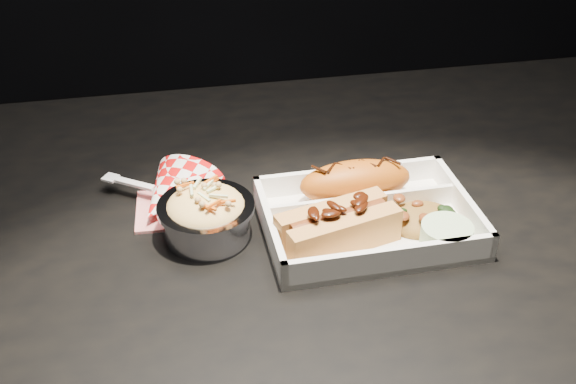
# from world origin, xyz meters

# --- Properties ---
(dining_table) EXTENTS (1.20, 0.80, 0.75)m
(dining_table) POSITION_xyz_m (0.00, 0.00, 0.66)
(dining_table) COLOR black
(dining_table) RESTS_ON ground
(food_tray) EXTENTS (0.25, 0.18, 0.04)m
(food_tray) POSITION_xyz_m (0.04, -0.04, 0.76)
(food_tray) COLOR white
(food_tray) RESTS_ON dining_table
(fried_pastry) EXTENTS (0.14, 0.06, 0.05)m
(fried_pastry) POSITION_xyz_m (0.04, 0.02, 0.78)
(fried_pastry) COLOR #C45C13
(fried_pastry) RESTS_ON food_tray
(hotdog) EXTENTS (0.15, 0.09, 0.06)m
(hotdog) POSITION_xyz_m (-0.01, -0.07, 0.78)
(hotdog) COLOR #D69049
(hotdog) RESTS_ON food_tray
(fried_rice_mound) EXTENTS (0.09, 0.07, 0.03)m
(fried_rice_mound) POSITION_xyz_m (0.10, -0.05, 0.77)
(fried_rice_mound) COLOR olive
(fried_rice_mound) RESTS_ON food_tray
(cupcake_liner) EXTENTS (0.06, 0.06, 0.03)m
(cupcake_liner) POSITION_xyz_m (0.11, -0.10, 0.77)
(cupcake_liner) COLOR beige
(cupcake_liner) RESTS_ON food_tray
(foil_coleslaw_cup) EXTENTS (0.12, 0.12, 0.07)m
(foil_coleslaw_cup) POSITION_xyz_m (-0.15, -0.02, 0.78)
(foil_coleslaw_cup) COLOR silver
(foil_coleslaw_cup) RESTS_ON dining_table
(napkin_fork) EXTENTS (0.16, 0.15, 0.10)m
(napkin_fork) POSITION_xyz_m (-0.19, 0.06, 0.77)
(napkin_fork) COLOR red
(napkin_fork) RESTS_ON dining_table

